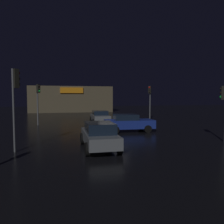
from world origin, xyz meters
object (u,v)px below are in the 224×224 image
(traffic_signal_cross_left, at_px, (38,97))
(car_crossing, at_px, (128,123))
(traffic_signal_main, at_px, (15,89))
(traffic_signal_opposite, at_px, (150,97))
(car_far, at_px, (99,135))
(store_building, at_px, (71,99))
(traffic_signal_cross_right, at_px, (224,102))
(car_near, at_px, (100,117))

(traffic_signal_cross_left, relative_size, car_crossing, 1.02)
(traffic_signal_main, distance_m, traffic_signal_opposite, 19.08)
(traffic_signal_main, distance_m, traffic_signal_cross_left, 11.93)
(traffic_signal_main, bearing_deg, car_far, -5.36)
(store_building, xyz_separation_m, car_far, (0.10, -36.35, -1.88))
(car_far, bearing_deg, traffic_signal_cross_right, 0.36)
(traffic_signal_cross_right, xyz_separation_m, car_near, (-6.23, 12.41, -1.90))
(traffic_signal_cross_left, distance_m, car_near, 7.21)
(traffic_signal_cross_right, distance_m, car_crossing, 7.73)
(store_building, bearing_deg, traffic_signal_cross_left, -100.60)
(traffic_signal_cross_left, distance_m, car_far, 13.37)
(store_building, distance_m, car_near, 24.08)
(car_near, height_order, car_far, car_far)
(traffic_signal_main, height_order, car_near, traffic_signal_main)
(car_near, bearing_deg, car_far, -100.18)
(store_building, distance_m, traffic_signal_main, 36.20)
(traffic_signal_cross_left, xyz_separation_m, car_near, (6.82, 0.11, -2.31))
(car_crossing, bearing_deg, traffic_signal_cross_right, -49.46)
(store_building, xyz_separation_m, traffic_signal_cross_right, (8.56, -36.30, -0.01))
(car_near, bearing_deg, store_building, 95.58)
(traffic_signal_main, height_order, car_far, traffic_signal_main)
(store_building, xyz_separation_m, traffic_signal_cross_left, (-4.49, -23.99, 0.40))
(car_crossing, bearing_deg, traffic_signal_main, -146.79)
(car_far, bearing_deg, traffic_signal_cross_left, 110.37)
(traffic_signal_main, xyz_separation_m, traffic_signal_cross_left, (-0.05, 11.93, -0.36))
(traffic_signal_cross_right, height_order, car_crossing, traffic_signal_cross_right)
(traffic_signal_main, relative_size, car_near, 1.03)
(traffic_signal_cross_left, xyz_separation_m, car_crossing, (8.18, -6.60, -2.30))
(car_near, bearing_deg, traffic_signal_cross_right, -63.34)
(car_far, xyz_separation_m, car_crossing, (3.59, 5.75, -0.02))
(store_building, relative_size, traffic_signal_opposite, 3.78)
(traffic_signal_main, relative_size, traffic_signal_cross_left, 1.02)
(car_far, relative_size, car_crossing, 1.03)
(traffic_signal_opposite, height_order, traffic_signal_cross_right, traffic_signal_opposite)
(store_building, bearing_deg, car_far, -89.85)
(traffic_signal_main, relative_size, traffic_signal_opposite, 1.00)
(traffic_signal_opposite, bearing_deg, store_building, 112.08)
(traffic_signal_opposite, distance_m, car_near, 7.32)
(traffic_signal_opposite, xyz_separation_m, car_crossing, (-5.44, -8.08, -2.35))
(traffic_signal_main, height_order, car_crossing, traffic_signal_main)
(traffic_signal_main, xyz_separation_m, traffic_signal_cross_right, (13.00, -0.37, -0.77))
(store_building, relative_size, car_near, 3.86)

